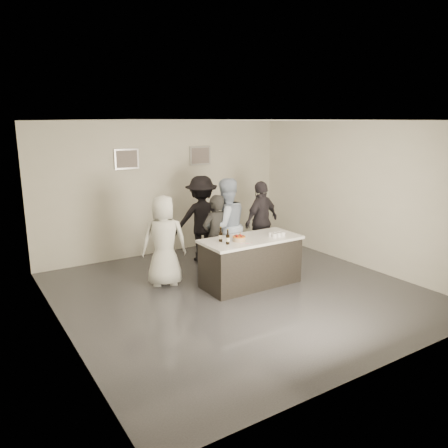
{
  "coord_description": "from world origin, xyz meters",
  "views": [
    {
      "loc": [
        -4.17,
        -6.07,
        2.99
      ],
      "look_at": [
        0.0,
        0.5,
        1.15
      ],
      "focal_mm": 35.0,
      "sensor_mm": 36.0,
      "label": 1
    }
  ],
  "objects_px": {
    "beer_bottle_a": "(221,234)",
    "person_guest_left": "(164,241)",
    "bar_counter": "(251,261)",
    "person_main_black": "(215,236)",
    "person_guest_back": "(202,219)",
    "person_guest_right": "(261,221)",
    "beer_bottle_b": "(228,237)",
    "cake": "(239,239)",
    "person_main_blue": "(225,226)"
  },
  "relations": [
    {
      "from": "bar_counter",
      "to": "beer_bottle_b",
      "type": "bearing_deg",
      "value": -169.01
    },
    {
      "from": "person_guest_back",
      "to": "person_main_black",
      "type": "bearing_deg",
      "value": 91.01
    },
    {
      "from": "person_guest_left",
      "to": "person_guest_right",
      "type": "distance_m",
      "value": 2.43
    },
    {
      "from": "bar_counter",
      "to": "beer_bottle_a",
      "type": "xyz_separation_m",
      "value": [
        -0.59,
        0.1,
        0.58
      ]
    },
    {
      "from": "person_main_black",
      "to": "person_guest_right",
      "type": "xyz_separation_m",
      "value": [
        1.39,
        0.37,
        0.06
      ]
    },
    {
      "from": "person_guest_left",
      "to": "person_main_black",
      "type": "bearing_deg",
      "value": -165.94
    },
    {
      "from": "person_main_black",
      "to": "person_guest_back",
      "type": "height_order",
      "value": "person_guest_back"
    },
    {
      "from": "cake",
      "to": "beer_bottle_a",
      "type": "bearing_deg",
      "value": 153.51
    },
    {
      "from": "bar_counter",
      "to": "person_guest_right",
      "type": "relative_size",
      "value": 1.06
    },
    {
      "from": "bar_counter",
      "to": "person_main_black",
      "type": "bearing_deg",
      "value": 114.71
    },
    {
      "from": "bar_counter",
      "to": "person_guest_back",
      "type": "bearing_deg",
      "value": 91.32
    },
    {
      "from": "cake",
      "to": "person_main_blue",
      "type": "xyz_separation_m",
      "value": [
        0.29,
        0.9,
        0.02
      ]
    },
    {
      "from": "bar_counter",
      "to": "person_guest_right",
      "type": "xyz_separation_m",
      "value": [
        1.06,
        1.09,
        0.43
      ]
    },
    {
      "from": "cake",
      "to": "person_main_black",
      "type": "xyz_separation_m",
      "value": [
        -0.03,
        0.76,
        -0.12
      ]
    },
    {
      "from": "person_guest_left",
      "to": "person_guest_right",
      "type": "relative_size",
      "value": 0.97
    },
    {
      "from": "person_main_blue",
      "to": "person_guest_back",
      "type": "relative_size",
      "value": 1.02
    },
    {
      "from": "beer_bottle_b",
      "to": "person_guest_left",
      "type": "xyz_separation_m",
      "value": [
        -0.77,
        0.97,
        -0.18
      ]
    },
    {
      "from": "beer_bottle_a",
      "to": "person_main_blue",
      "type": "xyz_separation_m",
      "value": [
        0.58,
        0.75,
        -0.08
      ]
    },
    {
      "from": "person_guest_right",
      "to": "person_guest_back",
      "type": "height_order",
      "value": "person_guest_back"
    },
    {
      "from": "person_main_blue",
      "to": "person_main_black",
      "type": "bearing_deg",
      "value": 21.78
    },
    {
      "from": "person_guest_left",
      "to": "person_guest_back",
      "type": "relative_size",
      "value": 0.91
    },
    {
      "from": "person_main_black",
      "to": "person_guest_right",
      "type": "relative_size",
      "value": 0.93
    },
    {
      "from": "beer_bottle_a",
      "to": "person_guest_left",
      "type": "relative_size",
      "value": 0.15
    },
    {
      "from": "person_main_black",
      "to": "bar_counter",
      "type": "bearing_deg",
      "value": 107.47
    },
    {
      "from": "beer_bottle_a",
      "to": "beer_bottle_b",
      "type": "bearing_deg",
      "value": -86.34
    },
    {
      "from": "beer_bottle_b",
      "to": "person_main_black",
      "type": "relative_size",
      "value": 0.16
    },
    {
      "from": "bar_counter",
      "to": "person_guest_right",
      "type": "distance_m",
      "value": 1.58
    },
    {
      "from": "bar_counter",
      "to": "cake",
      "type": "distance_m",
      "value": 0.57
    },
    {
      "from": "bar_counter",
      "to": "person_guest_back",
      "type": "distance_m",
      "value": 1.83
    },
    {
      "from": "cake",
      "to": "beer_bottle_a",
      "type": "height_order",
      "value": "beer_bottle_a"
    },
    {
      "from": "bar_counter",
      "to": "person_guest_left",
      "type": "distance_m",
      "value": 1.65
    },
    {
      "from": "bar_counter",
      "to": "beer_bottle_a",
      "type": "distance_m",
      "value": 0.84
    },
    {
      "from": "beer_bottle_b",
      "to": "person_guest_back",
      "type": "relative_size",
      "value": 0.14
    },
    {
      "from": "person_main_black",
      "to": "person_main_blue",
      "type": "height_order",
      "value": "person_main_blue"
    },
    {
      "from": "cake",
      "to": "beer_bottle_b",
      "type": "distance_m",
      "value": 0.3
    },
    {
      "from": "beer_bottle_b",
      "to": "person_guest_back",
      "type": "xyz_separation_m",
      "value": [
        0.54,
        1.88,
        -0.1
      ]
    },
    {
      "from": "person_main_blue",
      "to": "bar_counter",
      "type": "bearing_deg",
      "value": 89.23
    },
    {
      "from": "beer_bottle_b",
      "to": "person_main_blue",
      "type": "bearing_deg",
      "value": 59.46
    },
    {
      "from": "person_main_black",
      "to": "person_guest_back",
      "type": "relative_size",
      "value": 0.88
    },
    {
      "from": "bar_counter",
      "to": "person_main_black",
      "type": "distance_m",
      "value": 0.87
    },
    {
      "from": "beer_bottle_a",
      "to": "beer_bottle_b",
      "type": "distance_m",
      "value": 0.21
    },
    {
      "from": "bar_counter",
      "to": "person_guest_back",
      "type": "xyz_separation_m",
      "value": [
        -0.04,
        1.76,
        0.48
      ]
    },
    {
      "from": "person_guest_left",
      "to": "beer_bottle_a",
      "type": "bearing_deg",
      "value": 156.87
    },
    {
      "from": "person_guest_back",
      "to": "cake",
      "type": "bearing_deg",
      "value": 98.22
    },
    {
      "from": "person_main_blue",
      "to": "person_guest_right",
      "type": "bearing_deg",
      "value": -169.2
    },
    {
      "from": "cake",
      "to": "person_guest_left",
      "type": "bearing_deg",
      "value": 139.38
    },
    {
      "from": "person_main_black",
      "to": "person_guest_right",
      "type": "bearing_deg",
      "value": -172.26
    },
    {
      "from": "cake",
      "to": "person_main_blue",
      "type": "distance_m",
      "value": 0.94
    },
    {
      "from": "beer_bottle_a",
      "to": "beer_bottle_b",
      "type": "height_order",
      "value": "same"
    },
    {
      "from": "person_main_black",
      "to": "person_main_blue",
      "type": "distance_m",
      "value": 0.37
    }
  ]
}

